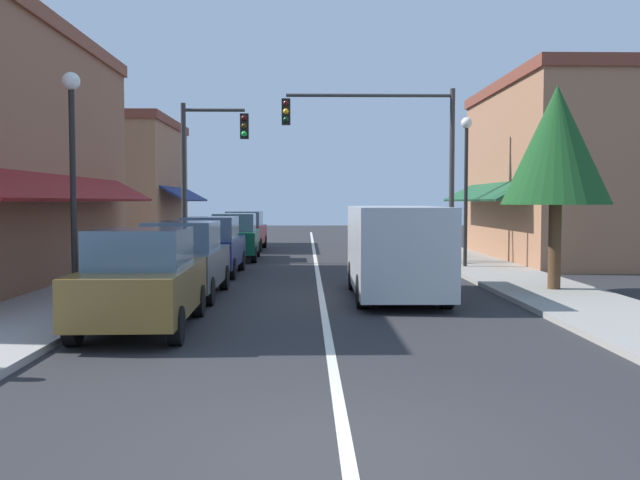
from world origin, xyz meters
TOP-DOWN VIEW (x-y plane):
  - ground_plane at (0.00, 18.00)m, footprint 80.00×80.00m
  - sidewalk_left at (-5.50, 18.00)m, footprint 2.60×56.00m
  - sidewalk_right at (5.50, 18.00)m, footprint 2.60×56.00m
  - lane_center_stripe at (0.00, 18.00)m, footprint 0.14×52.00m
  - storefront_right_block at (9.15, 20.00)m, footprint 6.02×10.20m
  - storefront_far_left at (-8.87, 28.00)m, footprint 5.46×8.20m
  - parked_car_nearest_left at (-3.20, 6.02)m, footprint 1.86×4.14m
  - parked_car_second_left at (-3.23, 10.17)m, footprint 1.80×4.11m
  - parked_car_third_left at (-3.26, 15.17)m, footprint 1.80×4.11m
  - parked_car_far_left at (-3.08, 20.59)m, footprint 1.85×4.14m
  - parked_car_distant_left at (-3.18, 26.02)m, footprint 1.85×4.14m
  - van_in_lane at (1.71, 9.96)m, footprint 2.04×5.20m
  - traffic_signal_mast_arm at (2.75, 18.51)m, footprint 6.09×0.50m
  - traffic_signal_left_corner at (-4.04, 19.38)m, footprint 2.47×0.50m
  - street_lamp_left_near at (-5.07, 8.15)m, footprint 0.36×0.36m
  - street_lamp_right_mid at (4.83, 16.50)m, footprint 0.36×0.36m
  - tree_right_near at (5.65, 10.62)m, footprint 2.60×2.60m

SIDE VIEW (x-z plane):
  - ground_plane at x=0.00m, z-range 0.00..0.00m
  - lane_center_stripe at x=0.00m, z-range 0.00..0.01m
  - sidewalk_left at x=-5.50m, z-range 0.00..0.12m
  - sidewalk_right at x=5.50m, z-range 0.00..0.12m
  - parked_car_nearest_left at x=-3.20m, z-range -0.01..1.76m
  - parked_car_second_left at x=-3.23m, z-range -0.01..1.76m
  - parked_car_third_left at x=-3.26m, z-range -0.01..1.76m
  - parked_car_far_left at x=-3.08m, z-range -0.01..1.76m
  - parked_car_distant_left at x=-3.18m, z-range -0.01..1.76m
  - van_in_lane at x=1.71m, z-range 0.09..2.21m
  - storefront_far_left at x=-8.87m, z-range 0.01..6.18m
  - street_lamp_left_near at x=-5.07m, z-range 0.83..5.66m
  - street_lamp_right_mid at x=4.83m, z-range 0.84..5.79m
  - storefront_right_block at x=9.15m, z-range 0.00..6.71m
  - tree_right_near at x=5.65m, z-range 1.05..6.07m
  - traffic_signal_left_corner at x=-4.04m, z-range 0.86..6.65m
  - traffic_signal_mast_arm at x=2.75m, z-range 1.18..7.37m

